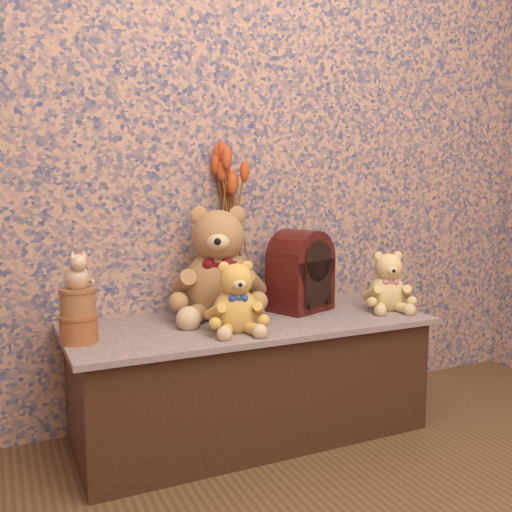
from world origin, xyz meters
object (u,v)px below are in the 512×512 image
(cat_figurine, at_px, (76,269))
(biscuit_tin_lower, at_px, (79,329))
(teddy_medium, at_px, (235,293))
(ceramic_vase, at_px, (232,282))
(cathedral_radio, at_px, (301,270))
(teddy_small, at_px, (387,278))
(teddy_large, at_px, (219,258))

(cat_figurine, bearing_deg, biscuit_tin_lower, 0.00)
(teddy_medium, bearing_deg, biscuit_tin_lower, -178.04)
(ceramic_vase, relative_size, biscuit_tin_lower, 1.83)
(teddy_medium, xyz_separation_m, ceramic_vase, (0.12, 0.31, -0.02))
(cathedral_radio, bearing_deg, biscuit_tin_lower, 165.44)
(teddy_small, height_order, biscuit_tin_lower, teddy_small)
(biscuit_tin_lower, bearing_deg, teddy_medium, -9.25)
(teddy_small, bearing_deg, teddy_large, -174.86)
(ceramic_vase, height_order, biscuit_tin_lower, ceramic_vase)
(biscuit_tin_lower, bearing_deg, cathedral_radio, 6.94)
(cathedral_radio, relative_size, ceramic_vase, 1.48)
(teddy_small, height_order, cathedral_radio, cathedral_radio)
(teddy_large, bearing_deg, teddy_medium, -74.40)
(teddy_large, relative_size, biscuit_tin_lower, 3.77)
(cat_figurine, bearing_deg, teddy_large, 9.30)
(biscuit_tin_lower, relative_size, cat_figurine, 0.94)
(teddy_large, bearing_deg, ceramic_vase, 67.97)
(teddy_large, xyz_separation_m, cathedral_radio, (0.33, -0.04, -0.06))
(cathedral_radio, relative_size, cat_figurine, 2.53)
(teddy_medium, bearing_deg, cathedral_radio, 38.75)
(teddy_medium, relative_size, cathedral_radio, 0.81)
(cat_figurine, bearing_deg, ceramic_vase, 15.05)
(teddy_medium, distance_m, ceramic_vase, 0.33)
(cathedral_radio, xyz_separation_m, cat_figurine, (-0.85, -0.10, 0.07))
(teddy_medium, height_order, teddy_small, teddy_medium)
(teddy_small, height_order, ceramic_vase, teddy_small)
(ceramic_vase, relative_size, cat_figurine, 1.71)
(teddy_medium, bearing_deg, teddy_large, 94.37)
(teddy_large, height_order, teddy_medium, teddy_large)
(teddy_large, distance_m, cathedral_radio, 0.33)
(ceramic_vase, height_order, cat_figurine, cat_figurine)
(teddy_small, xyz_separation_m, cathedral_radio, (-0.31, 0.14, 0.03))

